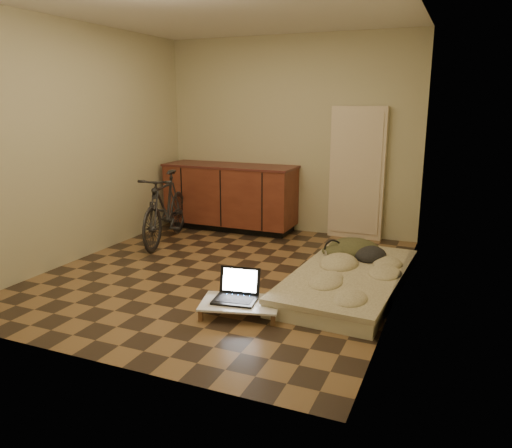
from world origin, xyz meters
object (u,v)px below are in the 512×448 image
at_px(bicycle, 165,204).
at_px(laptop, 237,293).
at_px(futon, 349,280).
at_px(lap_desk, 240,303).

relative_size(bicycle, laptop, 3.82).
relative_size(bicycle, futon, 0.75).
relative_size(bicycle, lap_desk, 2.06).
height_order(bicycle, laptop, bicycle).
bearing_deg(futon, bicycle, 167.73).
distance_m(bicycle, lap_desk, 2.46).
height_order(bicycle, lap_desk, bicycle).
bearing_deg(futon, laptop, -127.22).
bearing_deg(bicycle, futon, -28.05).
bearing_deg(laptop, futon, 41.07).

